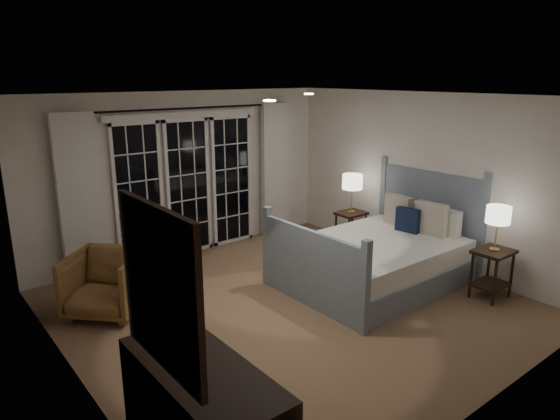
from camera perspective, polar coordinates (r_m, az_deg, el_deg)
floor at (r=6.22m, az=1.11°, el=-10.84°), size 5.00×5.00×0.00m
ceiling at (r=5.59m, az=1.25°, el=12.85°), size 5.00×5.00×0.00m
wall_left at (r=4.66m, az=-23.26°, el=-4.61°), size 0.02×5.00×2.50m
wall_right at (r=7.58m, az=15.89°, el=3.38°), size 0.02×5.00×2.50m
wall_back at (r=7.81m, az=-10.66°, el=4.05°), size 5.00×0.02×2.50m
wall_front at (r=4.26m, az=23.34°, el=-6.45°), size 5.00×0.02×2.50m
french_doors at (r=7.81m, az=-10.46°, el=2.85°), size 2.50×0.04×2.20m
curtain_rod at (r=7.60m, az=-10.67°, el=11.35°), size 3.50×0.03×0.03m
curtain_left at (r=7.12m, az=-21.91°, el=1.28°), size 0.55×0.10×2.25m
curtain_right at (r=8.62m, az=-0.51°, el=4.67°), size 0.55×0.10×2.25m
downlight_a at (r=6.56m, az=3.31°, el=13.10°), size 0.12×0.12×0.01m
downlight_b at (r=4.90m, az=-1.21°, el=12.39°), size 0.12×0.12×0.01m
bed at (r=6.90m, az=11.12°, el=-5.31°), size 2.38×1.72×1.39m
nightstand_left at (r=6.81m, az=23.09°, el=-5.96°), size 0.48×0.39×0.63m
nightstand_right at (r=8.14m, az=8.09°, el=-1.64°), size 0.46×0.37×0.60m
lamp_left at (r=6.61m, az=23.69°, el=-0.57°), size 0.29×0.29×0.56m
lamp_right at (r=7.97m, az=8.28°, el=3.17°), size 0.32×0.32×0.62m
armchair at (r=6.23m, az=-19.28°, el=-7.92°), size 1.15×1.15×0.75m
mirror at (r=2.97m, az=-13.51°, el=-8.73°), size 0.05×0.85×1.00m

